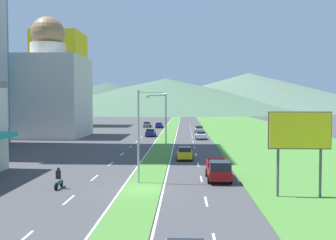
{
  "coord_description": "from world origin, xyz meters",
  "views": [
    {
      "loc": [
        3.48,
        -31.76,
        7.4
      ],
      "look_at": [
        0.05,
        50.18,
        3.29
      ],
      "focal_mm": 41.65,
      "sensor_mm": 36.0,
      "label": 1
    }
  ],
  "objects_px": {
    "car_1": "(199,129)",
    "car_5": "(200,135)",
    "motorcycle_rider": "(59,180)",
    "street_lamp_near": "(142,130)",
    "car_4": "(147,124)",
    "car_6": "(151,133)",
    "pickup_truck_0": "(219,170)",
    "street_lamp_mid": "(164,118)",
    "car_2": "(159,125)",
    "car_3": "(185,153)",
    "billboard_roadside": "(300,134)"
  },
  "relations": [
    {
      "from": "car_1",
      "to": "car_5",
      "type": "distance_m",
      "value": 14.75
    },
    {
      "from": "car_5",
      "to": "motorcycle_rider",
      "type": "relative_size",
      "value": 2.14
    },
    {
      "from": "street_lamp_near",
      "to": "car_4",
      "type": "relative_size",
      "value": 1.96
    },
    {
      "from": "car_6",
      "to": "pickup_truck_0",
      "type": "distance_m",
      "value": 45.04
    },
    {
      "from": "street_lamp_mid",
      "to": "street_lamp_near",
      "type": "bearing_deg",
      "value": -91.9
    },
    {
      "from": "street_lamp_mid",
      "to": "pickup_truck_0",
      "type": "xyz_separation_m",
      "value": [
        6.2,
        -20.8,
        -3.84
      ]
    },
    {
      "from": "car_5",
      "to": "motorcycle_rider",
      "type": "xyz_separation_m",
      "value": [
        -13.65,
        -42.52,
        -0.04
      ]
    },
    {
      "from": "car_6",
      "to": "street_lamp_near",
      "type": "bearing_deg",
      "value": -175.98
    },
    {
      "from": "street_lamp_near",
      "to": "car_2",
      "type": "distance_m",
      "value": 71.18
    },
    {
      "from": "car_2",
      "to": "car_4",
      "type": "bearing_deg",
      "value": 53.97
    },
    {
      "from": "car_4",
      "to": "motorcycle_rider",
      "type": "height_order",
      "value": "motorcycle_rider"
    },
    {
      "from": "street_lamp_near",
      "to": "street_lamp_mid",
      "type": "bearing_deg",
      "value": 88.1
    },
    {
      "from": "car_3",
      "to": "car_4",
      "type": "xyz_separation_m",
      "value": [
        -10.44,
        59.3,
        -0.02
      ]
    },
    {
      "from": "billboard_roadside",
      "to": "car_6",
      "type": "bearing_deg",
      "value": 107.45
    },
    {
      "from": "pickup_truck_0",
      "to": "motorcycle_rider",
      "type": "bearing_deg",
      "value": -74.56
    },
    {
      "from": "street_lamp_mid",
      "to": "car_2",
      "type": "bearing_deg",
      "value": 94.44
    },
    {
      "from": "street_lamp_mid",
      "to": "car_4",
      "type": "bearing_deg",
      "value": 98.13
    },
    {
      "from": "car_1",
      "to": "pickup_truck_0",
      "type": "bearing_deg",
      "value": -0.24
    },
    {
      "from": "car_3",
      "to": "car_1",
      "type": "bearing_deg",
      "value": 175.32
    },
    {
      "from": "pickup_truck_0",
      "to": "street_lamp_mid",
      "type": "bearing_deg",
      "value": -163.41
    },
    {
      "from": "street_lamp_mid",
      "to": "car_6",
      "type": "height_order",
      "value": "street_lamp_mid"
    },
    {
      "from": "pickup_truck_0",
      "to": "motorcycle_rider",
      "type": "relative_size",
      "value": 2.7
    },
    {
      "from": "motorcycle_rider",
      "to": "street_lamp_near",
      "type": "bearing_deg",
      "value": -70.79
    },
    {
      "from": "car_2",
      "to": "car_5",
      "type": "relative_size",
      "value": 1.12
    },
    {
      "from": "street_lamp_mid",
      "to": "pickup_truck_0",
      "type": "bearing_deg",
      "value": -73.41
    },
    {
      "from": "street_lamp_mid",
      "to": "car_6",
      "type": "relative_size",
      "value": 1.99
    },
    {
      "from": "car_2",
      "to": "car_3",
      "type": "distance_m",
      "value": 57.14
    },
    {
      "from": "billboard_roadside",
      "to": "car_2",
      "type": "xyz_separation_m",
      "value": [
        -15.57,
        75.62,
        -4.08
      ]
    },
    {
      "from": "billboard_roadside",
      "to": "pickup_truck_0",
      "type": "distance_m",
      "value": 9.08
    },
    {
      "from": "car_1",
      "to": "car_5",
      "type": "bearing_deg",
      "value": -1.14
    },
    {
      "from": "car_6",
      "to": "motorcycle_rider",
      "type": "distance_m",
      "value": 47.81
    },
    {
      "from": "car_1",
      "to": "car_3",
      "type": "xyz_separation_m",
      "value": [
        -3.32,
        -40.61,
        0.0
      ]
    },
    {
      "from": "car_3",
      "to": "motorcycle_rider",
      "type": "distance_m",
      "value": 19.75
    },
    {
      "from": "car_3",
      "to": "pickup_truck_0",
      "type": "xyz_separation_m",
      "value": [
        3.1,
        -12.86,
        0.19
      ]
    },
    {
      "from": "car_4",
      "to": "street_lamp_near",
      "type": "bearing_deg",
      "value": -174.88
    },
    {
      "from": "car_4",
      "to": "car_5",
      "type": "xyz_separation_m",
      "value": [
        13.46,
        -33.43,
        0.02
      ]
    },
    {
      "from": "pickup_truck_0",
      "to": "car_2",
      "type": "bearing_deg",
      "value": -171.83
    },
    {
      "from": "car_1",
      "to": "car_4",
      "type": "bearing_deg",
      "value": -143.64
    },
    {
      "from": "car_1",
      "to": "car_5",
      "type": "height_order",
      "value": "car_1"
    },
    {
      "from": "street_lamp_near",
      "to": "car_6",
      "type": "height_order",
      "value": "street_lamp_near"
    },
    {
      "from": "street_lamp_mid",
      "to": "billboard_roadside",
      "type": "distance_m",
      "value": 29.3
    },
    {
      "from": "street_lamp_mid",
      "to": "car_5",
      "type": "height_order",
      "value": "street_lamp_mid"
    },
    {
      "from": "street_lamp_near",
      "to": "billboard_roadside",
      "type": "bearing_deg",
      "value": -20.24
    },
    {
      "from": "car_4",
      "to": "car_2",
      "type": "bearing_deg",
      "value": -126.03
    },
    {
      "from": "street_lamp_near",
      "to": "car_4",
      "type": "bearing_deg",
      "value": 95.12
    },
    {
      "from": "car_4",
      "to": "car_6",
      "type": "height_order",
      "value": "car_6"
    },
    {
      "from": "car_2",
      "to": "car_4",
      "type": "relative_size",
      "value": 1.13
    },
    {
      "from": "car_3",
      "to": "car_4",
      "type": "relative_size",
      "value": 0.98
    },
    {
      "from": "street_lamp_near",
      "to": "motorcycle_rider",
      "type": "distance_m",
      "value": 8.26
    },
    {
      "from": "street_lamp_near",
      "to": "car_3",
      "type": "bearing_deg",
      "value": 74.96
    }
  ]
}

